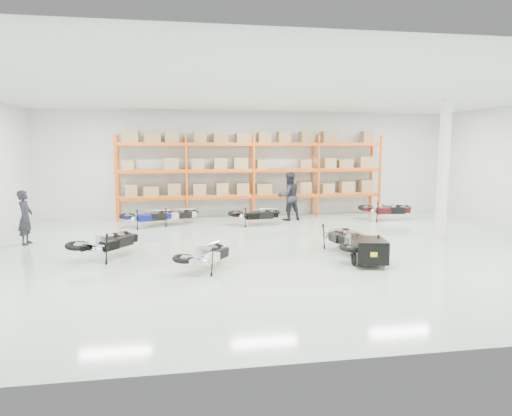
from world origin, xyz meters
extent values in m
plane|color=#AFC3B2|center=(0.00, 0.00, 0.00)|extent=(18.00, 18.00, 0.00)
plane|color=white|center=(0.00, 0.00, 4.50)|extent=(18.00, 18.00, 0.00)
plane|color=silver|center=(0.00, 7.00, 2.25)|extent=(18.00, 0.00, 18.00)
plane|color=silver|center=(0.00, -7.00, 2.25)|extent=(18.00, 0.00, 18.00)
cube|color=#F1520C|center=(-5.60, 6.00, 1.75)|extent=(0.08, 0.08, 3.50)
cube|color=#F1520C|center=(-5.60, 6.90, 1.75)|extent=(0.08, 0.08, 3.50)
cube|color=#F1520C|center=(-2.80, 6.00, 1.75)|extent=(0.08, 0.08, 3.50)
cube|color=#F1520C|center=(-2.80, 6.90, 1.75)|extent=(0.08, 0.08, 3.50)
cube|color=#F1520C|center=(0.00, 6.00, 1.75)|extent=(0.08, 0.08, 3.50)
cube|color=#F1520C|center=(0.00, 6.90, 1.75)|extent=(0.08, 0.08, 3.50)
cube|color=#F1520C|center=(2.80, 6.00, 1.75)|extent=(0.08, 0.08, 3.50)
cube|color=#F1520C|center=(2.80, 6.90, 1.75)|extent=(0.08, 0.08, 3.50)
cube|color=#F1520C|center=(5.60, 6.00, 1.75)|extent=(0.08, 0.08, 3.50)
cube|color=#F1520C|center=(5.60, 6.90, 1.75)|extent=(0.08, 0.08, 3.50)
cube|color=#F1520C|center=(-4.20, 6.00, 0.90)|extent=(2.70, 0.08, 0.12)
cube|color=#F1520C|center=(-4.20, 6.90, 0.90)|extent=(2.70, 0.08, 0.12)
cube|color=tan|center=(-4.20, 6.45, 0.97)|extent=(2.68, 0.88, 0.02)
cube|color=tan|center=(-4.20, 6.45, 1.20)|extent=(2.40, 0.70, 0.44)
cube|color=#F1520C|center=(-1.40, 6.00, 0.90)|extent=(2.70, 0.08, 0.12)
cube|color=#F1520C|center=(-1.40, 6.90, 0.90)|extent=(2.70, 0.08, 0.12)
cube|color=tan|center=(-1.40, 6.45, 0.97)|extent=(2.68, 0.88, 0.02)
cube|color=tan|center=(-1.40, 6.45, 1.20)|extent=(2.40, 0.70, 0.44)
cube|color=#F1520C|center=(1.40, 6.00, 0.90)|extent=(2.70, 0.08, 0.12)
cube|color=#F1520C|center=(1.40, 6.90, 0.90)|extent=(2.70, 0.08, 0.12)
cube|color=tan|center=(1.40, 6.45, 0.97)|extent=(2.68, 0.88, 0.02)
cube|color=tan|center=(1.40, 6.45, 1.20)|extent=(2.40, 0.70, 0.44)
cube|color=#F1520C|center=(4.20, 6.00, 0.90)|extent=(2.70, 0.08, 0.12)
cube|color=#F1520C|center=(4.20, 6.90, 0.90)|extent=(2.70, 0.08, 0.12)
cube|color=tan|center=(4.20, 6.45, 0.97)|extent=(2.68, 0.88, 0.02)
cube|color=tan|center=(4.20, 6.45, 1.20)|extent=(2.40, 0.70, 0.44)
cube|color=#F1520C|center=(-4.20, 6.00, 2.00)|extent=(2.70, 0.08, 0.12)
cube|color=#F1520C|center=(-4.20, 6.90, 2.00)|extent=(2.70, 0.08, 0.12)
cube|color=tan|center=(-4.20, 6.45, 2.07)|extent=(2.68, 0.88, 0.02)
cube|color=tan|center=(-4.20, 6.45, 2.30)|extent=(2.40, 0.70, 0.44)
cube|color=#F1520C|center=(-1.40, 6.00, 2.00)|extent=(2.70, 0.08, 0.12)
cube|color=#F1520C|center=(-1.40, 6.90, 2.00)|extent=(2.70, 0.08, 0.12)
cube|color=tan|center=(-1.40, 6.45, 2.07)|extent=(2.68, 0.88, 0.02)
cube|color=tan|center=(-1.40, 6.45, 2.30)|extent=(2.40, 0.70, 0.44)
cube|color=#F1520C|center=(1.40, 6.00, 2.00)|extent=(2.70, 0.08, 0.12)
cube|color=#F1520C|center=(1.40, 6.90, 2.00)|extent=(2.70, 0.08, 0.12)
cube|color=tan|center=(1.40, 6.45, 2.07)|extent=(2.68, 0.88, 0.02)
cube|color=tan|center=(1.40, 6.45, 2.30)|extent=(2.40, 0.70, 0.44)
cube|color=#F1520C|center=(4.20, 6.00, 2.00)|extent=(2.70, 0.08, 0.12)
cube|color=#F1520C|center=(4.20, 6.90, 2.00)|extent=(2.70, 0.08, 0.12)
cube|color=tan|center=(4.20, 6.45, 2.07)|extent=(2.68, 0.88, 0.02)
cube|color=tan|center=(4.20, 6.45, 2.30)|extent=(2.40, 0.70, 0.44)
cube|color=#F1520C|center=(-4.20, 6.00, 3.10)|extent=(2.70, 0.08, 0.12)
cube|color=#F1520C|center=(-4.20, 6.90, 3.10)|extent=(2.70, 0.08, 0.12)
cube|color=tan|center=(-4.20, 6.45, 3.17)|extent=(2.68, 0.88, 0.02)
cube|color=tan|center=(-4.20, 6.45, 3.40)|extent=(2.40, 0.70, 0.44)
cube|color=#F1520C|center=(-1.40, 6.00, 3.10)|extent=(2.70, 0.08, 0.12)
cube|color=#F1520C|center=(-1.40, 6.90, 3.10)|extent=(2.70, 0.08, 0.12)
cube|color=tan|center=(-1.40, 6.45, 3.17)|extent=(2.68, 0.88, 0.02)
cube|color=tan|center=(-1.40, 6.45, 3.40)|extent=(2.40, 0.70, 0.44)
cube|color=#F1520C|center=(1.40, 6.00, 3.10)|extent=(2.70, 0.08, 0.12)
cube|color=#F1520C|center=(1.40, 6.90, 3.10)|extent=(2.70, 0.08, 0.12)
cube|color=tan|center=(1.40, 6.45, 3.17)|extent=(2.68, 0.88, 0.02)
cube|color=tan|center=(1.40, 6.45, 3.40)|extent=(2.40, 0.70, 0.44)
cube|color=#F1520C|center=(4.20, 6.00, 3.10)|extent=(2.70, 0.08, 0.12)
cube|color=#F1520C|center=(4.20, 6.90, 3.10)|extent=(2.70, 0.08, 0.12)
cube|color=tan|center=(4.20, 6.45, 3.17)|extent=(2.68, 0.88, 0.02)
cube|color=tan|center=(4.20, 6.45, 3.40)|extent=(2.40, 0.70, 0.44)
cube|color=white|center=(5.20, 0.50, 2.25)|extent=(0.25, 0.25, 4.50)
cube|color=black|center=(1.62, -2.18, 0.41)|extent=(0.94, 1.10, 0.56)
cube|color=yellow|center=(1.62, -2.67, 0.41)|extent=(0.16, 0.05, 0.11)
torus|color=black|center=(1.23, -2.18, 0.20)|extent=(0.08, 0.39, 0.39)
torus|color=black|center=(2.00, -2.18, 0.20)|extent=(0.08, 0.39, 0.39)
cylinder|color=black|center=(1.62, -1.51, 0.46)|extent=(0.21, 0.91, 0.04)
imported|color=black|center=(-7.80, 2.02, 0.84)|extent=(0.42, 0.63, 1.68)
imported|color=black|center=(1.32, 5.25, 0.99)|extent=(1.10, 0.94, 1.98)
camera|label=1|loc=(-3.08, -12.83, 3.00)|focal=32.00mm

